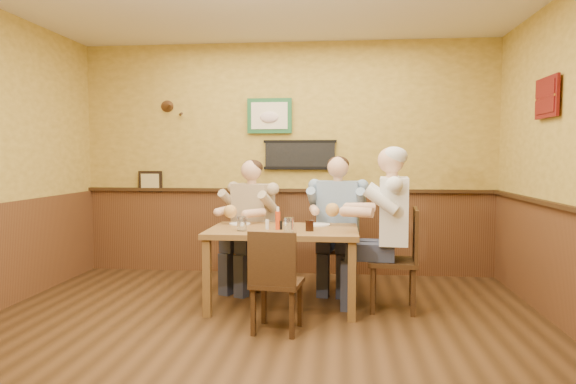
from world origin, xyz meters
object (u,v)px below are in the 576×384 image
object	(u,v)px
diner_blue_polo	(338,229)
chair_right_end	(393,259)
chair_back_right	(338,247)
pepper_shaker	(281,225)
water_glass_mid	(289,225)
cola_tumbler	(310,226)
diner_white_elder	(393,237)
dining_table	(283,238)
water_glass_left	(242,224)
salt_shaker	(267,224)
hot_sauce_bottle	(278,219)
chair_near_side	(277,280)
diner_tan_shirt	(253,231)
chair_back_left	(253,248)

from	to	relation	value
diner_blue_polo	chair_right_end	bearing A→B (deg)	-48.00
chair_back_right	pepper_shaker	bearing A→B (deg)	-115.97
water_glass_mid	cola_tumbler	world-z (taller)	water_glass_mid
diner_blue_polo	diner_white_elder	xyz separation A→B (m)	(0.51, -0.74, 0.04)
dining_table	water_glass_mid	bearing A→B (deg)	-73.24
dining_table	diner_white_elder	size ratio (longest dim) A/B	1.03
cola_tumbler	water_glass_left	bearing A→B (deg)	-175.52
chair_back_right	salt_shaker	world-z (taller)	chair_back_right
diner_white_elder	cola_tumbler	xyz separation A→B (m)	(-0.77, -0.13, 0.12)
diner_white_elder	water_glass_mid	bearing A→B (deg)	-69.74
dining_table	water_glass_left	xyz separation A→B (m)	(-0.36, -0.19, 0.16)
salt_shaker	hot_sauce_bottle	bearing A→B (deg)	-10.18
chair_back_right	water_glass_mid	bearing A→B (deg)	-106.42
chair_near_side	pepper_shaker	size ratio (longest dim) A/B	10.19
dining_table	pepper_shaker	distance (m)	0.15
water_glass_mid	pepper_shaker	xyz separation A→B (m)	(-0.09, 0.18, -0.03)
water_glass_mid	diner_tan_shirt	bearing A→B (deg)	117.71
chair_back_right	chair_right_end	xyz separation A→B (m)	(0.51, -0.74, 0.03)
diner_white_elder	water_glass_left	world-z (taller)	diner_white_elder
dining_table	salt_shaker	distance (m)	0.21
chair_back_left	chair_near_side	xyz separation A→B (m)	(0.43, -1.35, -0.02)
chair_back_left	diner_blue_polo	distance (m)	0.94
chair_right_end	water_glass_mid	xyz separation A→B (m)	(-0.95, -0.25, 0.34)
cola_tumbler	chair_right_end	bearing A→B (deg)	9.75
chair_right_end	water_glass_left	world-z (taller)	chair_right_end
water_glass_mid	cola_tumbler	size ratio (longest dim) A/B	1.38
chair_right_end	hot_sauce_bottle	bearing A→B (deg)	-80.97
diner_tan_shirt	water_glass_left	size ratio (longest dim) A/B	9.57
chair_near_side	pepper_shaker	bearing A→B (deg)	-78.90
diner_blue_polo	water_glass_left	xyz separation A→B (m)	(-0.88, -0.92, 0.17)
pepper_shaker	dining_table	bearing A→B (deg)	77.93
cola_tumbler	chair_back_left	bearing A→B (deg)	129.63
chair_back_right	water_glass_mid	xyz separation A→B (m)	(-0.44, -0.99, 0.37)
dining_table	diner_tan_shirt	distance (m)	0.77
chair_near_side	water_glass_left	world-z (taller)	water_glass_left
chair_near_side	diner_white_elder	bearing A→B (deg)	-138.48
chair_back_right	salt_shaker	distance (m)	1.09
diner_tan_shirt	diner_blue_polo	distance (m)	0.92
chair_right_end	chair_back_left	bearing A→B (deg)	-109.55
dining_table	diner_white_elder	bearing A→B (deg)	-0.48
chair_back_right	diner_white_elder	xyz separation A→B (m)	(0.51, -0.74, 0.23)
dining_table	chair_back_right	size ratio (longest dim) A/B	1.55
dining_table	diner_white_elder	xyz separation A→B (m)	(1.03, -0.01, 0.02)
water_glass_mid	dining_table	bearing A→B (deg)	106.76
diner_blue_polo	dining_table	bearing A→B (deg)	-117.78
chair_back_left	diner_tan_shirt	bearing A→B (deg)	-157.16
salt_shaker	diner_tan_shirt	bearing A→B (deg)	109.81
chair_back_right	hot_sauce_bottle	distance (m)	1.06
dining_table	chair_right_end	bearing A→B (deg)	-0.48
diner_blue_polo	water_glass_left	size ratio (longest dim) A/B	9.84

